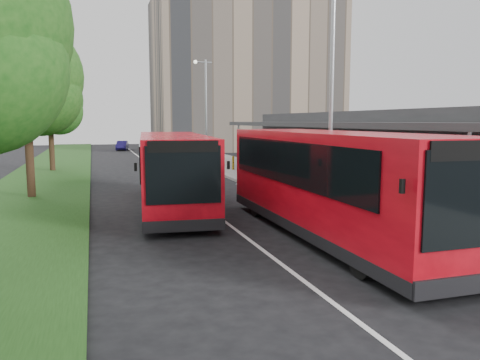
% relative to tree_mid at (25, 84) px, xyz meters
% --- Properties ---
extents(ground, '(120.00, 120.00, 0.00)m').
position_rel_tree_mid_xyz_m(ground, '(7.01, -9.05, -5.11)').
color(ground, black).
rests_on(ground, ground).
extents(pavement, '(5.00, 80.00, 0.15)m').
position_rel_tree_mid_xyz_m(pavement, '(13.01, 10.95, -5.04)').
color(pavement, slate).
rests_on(pavement, ground).
extents(grass_verge, '(5.00, 80.00, 0.10)m').
position_rel_tree_mid_xyz_m(grass_verge, '(0.01, 10.95, -5.06)').
color(grass_verge, '#1D4115').
rests_on(grass_verge, ground).
extents(lane_centre_line, '(0.12, 70.00, 0.01)m').
position_rel_tree_mid_xyz_m(lane_centre_line, '(7.01, 5.95, -5.11)').
color(lane_centre_line, silver).
rests_on(lane_centre_line, ground).
extents(kerb_dashes, '(0.12, 56.00, 0.01)m').
position_rel_tree_mid_xyz_m(kerb_dashes, '(10.31, 9.95, -5.11)').
color(kerb_dashes, silver).
rests_on(kerb_dashes, ground).
extents(office_block, '(22.00, 12.00, 18.00)m').
position_rel_tree_mid_xyz_m(office_block, '(21.01, 32.95, 3.89)').
color(office_block, gray).
rests_on(office_block, ground).
extents(station_building, '(7.70, 26.00, 4.00)m').
position_rel_tree_mid_xyz_m(station_building, '(17.87, -1.05, -3.07)').
color(station_building, '#303032').
rests_on(station_building, ground).
extents(tree_mid, '(4.93, 4.93, 7.92)m').
position_rel_tree_mid_xyz_m(tree_mid, '(0.00, 0.00, 0.00)').
color(tree_mid, '#312013').
rests_on(tree_mid, ground).
extents(tree_far, '(4.47, 4.47, 7.15)m').
position_rel_tree_mid_xyz_m(tree_far, '(0.00, 12.00, -0.50)').
color(tree_far, '#312013').
rests_on(tree_far, ground).
extents(lamp_post_near, '(1.44, 0.28, 8.00)m').
position_rel_tree_mid_xyz_m(lamp_post_near, '(11.13, -7.05, -0.39)').
color(lamp_post_near, '#92959A').
rests_on(lamp_post_near, pavement).
extents(lamp_post_far, '(1.44, 0.28, 8.00)m').
position_rel_tree_mid_xyz_m(lamp_post_far, '(11.13, 12.95, -0.39)').
color(lamp_post_far, '#92959A').
rests_on(lamp_post_far, pavement).
extents(bus_main, '(3.03, 11.18, 3.16)m').
position_rel_tree_mid_xyz_m(bus_main, '(9.49, -10.43, -3.49)').
color(bus_main, red).
rests_on(bus_main, ground).
extents(bus_second, '(3.66, 10.58, 2.94)m').
position_rel_tree_mid_xyz_m(bus_second, '(5.75, -4.18, -3.60)').
color(bus_second, red).
rests_on(bus_second, ground).
extents(litter_bin, '(0.70, 0.70, 1.00)m').
position_rel_tree_mid_xyz_m(litter_bin, '(12.10, 0.86, -4.46)').
color(litter_bin, '#3B2518').
rests_on(litter_bin, pavement).
extents(bollard, '(0.18, 0.18, 0.93)m').
position_rel_tree_mid_xyz_m(bollard, '(11.93, 8.04, -4.50)').
color(bollard, '#FFB70D').
rests_on(bollard, pavement).
extents(car_near, '(1.70, 3.43, 1.12)m').
position_rel_tree_mid_xyz_m(car_near, '(8.71, 28.62, -4.55)').
color(car_near, '#531A0B').
rests_on(car_near, ground).
extents(car_far, '(1.74, 3.55, 1.12)m').
position_rel_tree_mid_xyz_m(car_far, '(6.12, 35.33, -4.55)').
color(car_far, navy).
rests_on(car_far, ground).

